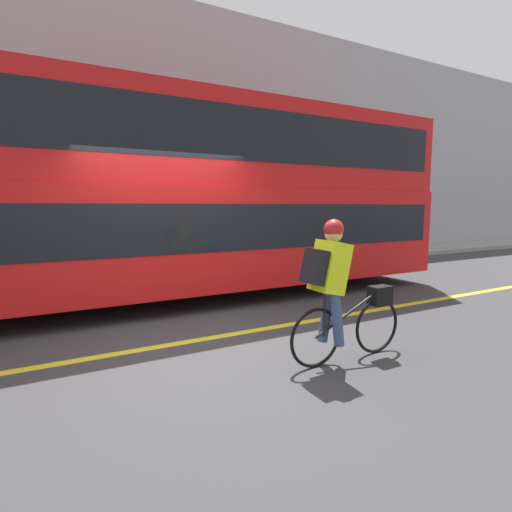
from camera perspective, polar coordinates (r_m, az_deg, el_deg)
name	(u,v)px	position (r m, az deg, el deg)	size (l,w,h in m)	color
ground_plane	(196,340)	(5.28, -8.60, -11.81)	(80.00, 80.00, 0.00)	#38383A
road_center_line	(196,340)	(5.26, -8.54, -11.82)	(50.00, 0.14, 0.01)	yellow
sidewalk_curb	(118,273)	(10.41, -19.05, -2.31)	(60.00, 1.88, 0.14)	gray
building_facade	(105,131)	(11.52, -20.77, 16.41)	(60.00, 0.30, 7.31)	#9E9EA3
bus	(179,191)	(7.36, -10.94, 9.09)	(10.41, 2.48, 3.54)	black
cyclist_on_bike	(337,286)	(4.38, 11.54, -4.26)	(1.53, 0.32, 1.57)	black
trash_bin	(304,244)	(12.42, 6.90, 1.77)	(0.50, 0.50, 0.84)	#515156
street_sign_post	(129,207)	(10.24, -17.65, 6.71)	(0.36, 0.09, 2.80)	#59595B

